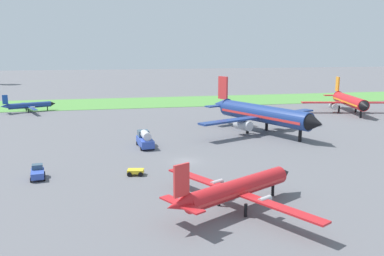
% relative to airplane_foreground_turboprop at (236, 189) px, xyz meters
% --- Properties ---
extents(ground_plane, '(600.00, 600.00, 0.00)m').
position_rel_airplane_foreground_turboprop_xyz_m(ground_plane, '(-1.79, 21.94, -2.63)').
color(ground_plane, slate).
extents(grass_taxiway_strip, '(360.00, 28.00, 0.08)m').
position_rel_airplane_foreground_turboprop_xyz_m(grass_taxiway_strip, '(-1.79, 98.82, -2.59)').
color(grass_taxiway_strip, '#549342').
rests_on(grass_taxiway_strip, ground_plane).
extents(airplane_foreground_turboprop, '(18.88, 21.67, 7.19)m').
position_rel_airplane_foreground_turboprop_xyz_m(airplane_foreground_turboprop, '(0.00, 0.00, 0.00)').
color(airplane_foreground_turboprop, red).
rests_on(airplane_foreground_turboprop, ground_plane).
extents(airplane_midfield_jet, '(31.62, 31.46, 11.88)m').
position_rel_airplane_foreground_turboprop_xyz_m(airplane_midfield_jet, '(19.19, 41.73, 1.65)').
color(airplane_midfield_jet, navy).
rests_on(airplane_midfield_jet, ground_plane).
extents(airplane_taxiing_turboprop, '(15.17, 17.52, 5.49)m').
position_rel_airplane_foreground_turboprop_xyz_m(airplane_taxiing_turboprop, '(-37.24, 84.30, -0.62)').
color(airplane_taxiing_turboprop, navy).
rests_on(airplane_taxiing_turboprop, ground_plane).
extents(airplane_parked_jet_far, '(27.35, 27.00, 9.77)m').
position_rel_airplane_foreground_turboprop_xyz_m(airplane_parked_jet_far, '(54.92, 63.60, 0.89)').
color(airplane_parked_jet_far, red).
rests_on(airplane_parked_jet_far, ground_plane).
extents(fuel_truck_near_gate, '(3.14, 6.70, 3.29)m').
position_rel_airplane_foreground_turboprop_xyz_m(fuel_truck_near_gate, '(-7.59, 33.36, -1.05)').
color(fuel_truck_near_gate, '#334FB2').
rests_on(fuel_truck_near_gate, ground_plane).
extents(baggage_cart_midfield, '(2.68, 2.19, 0.90)m').
position_rel_airplane_foreground_turboprop_xyz_m(baggage_cart_midfield, '(-10.65, 15.93, -2.06)').
color(baggage_cart_midfield, yellow).
rests_on(baggage_cart_midfield, ground_plane).
extents(pushback_tug_by_runway, '(2.46, 3.81, 1.95)m').
position_rel_airplane_foreground_turboprop_xyz_m(pushback_tug_by_runway, '(-24.82, 17.18, -1.72)').
color(pushback_tug_by_runway, '#334FB2').
rests_on(pushback_tug_by_runway, ground_plane).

